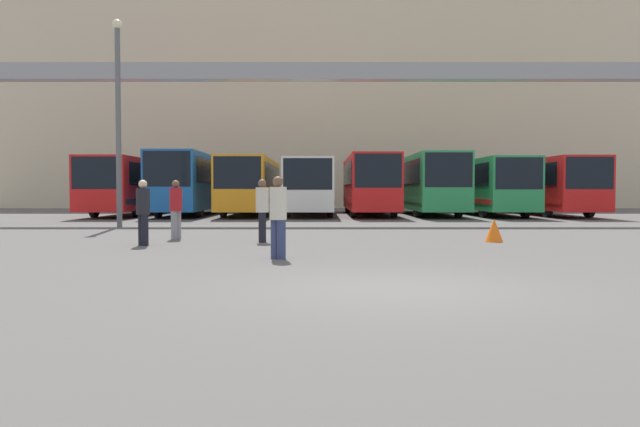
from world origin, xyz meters
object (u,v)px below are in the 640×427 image
(bus_slot_0, at_px, (136,183))
(bus_slot_3, at_px, (311,184))
(bus_slot_2, at_px, (252,183))
(pedestrian_mid_left, at_px, (144,211))
(bus_slot_7, at_px, (547,183))
(traffic_cone, at_px, (495,230))
(pedestrian_near_center, at_px, (279,215))
(pedestrian_near_right, at_px, (263,209))
(bus_slot_1, at_px, (192,181))
(bus_slot_4, at_px, (370,182))
(pedestrian_mid_right, at_px, (177,208))
(bus_slot_6, at_px, (490,184))
(lamp_post, at_px, (119,114))
(bus_slot_5, at_px, (428,182))

(bus_slot_0, xyz_separation_m, bus_slot_3, (9.91, -0.45, -0.05))
(bus_slot_2, height_order, pedestrian_mid_left, bus_slot_2)
(bus_slot_7, xyz_separation_m, traffic_cone, (-7.93, -18.07, -1.45))
(pedestrian_near_center, distance_m, pedestrian_near_right, 4.13)
(bus_slot_1, relative_size, bus_slot_4, 0.98)
(bus_slot_0, bearing_deg, bus_slot_1, -10.79)
(bus_slot_2, bearing_deg, pedestrian_near_center, -82.32)
(bus_slot_2, relative_size, pedestrian_near_center, 7.02)
(pedestrian_mid_right, bearing_deg, bus_slot_4, 6.80)
(bus_slot_0, relative_size, pedestrian_mid_right, 7.36)
(bus_slot_4, bearing_deg, pedestrian_near_right, -103.27)
(bus_slot_1, height_order, bus_slot_7, bus_slot_1)
(bus_slot_1, height_order, bus_slot_2, bus_slot_1)
(bus_slot_7, relative_size, pedestrian_near_center, 6.74)
(pedestrian_near_right, bearing_deg, pedestrian_mid_left, 111.10)
(bus_slot_1, distance_m, bus_slot_3, 6.61)
(bus_slot_2, relative_size, pedestrian_near_right, 6.98)
(pedestrian_mid_left, relative_size, pedestrian_near_right, 0.98)
(bus_slot_7, distance_m, pedestrian_mid_left, 25.71)
(bus_slot_7, xyz_separation_m, pedestrian_mid_left, (-17.10, -19.18, -0.89))
(bus_slot_2, height_order, bus_slot_4, bus_slot_4)
(bus_slot_2, xyz_separation_m, pedestrian_mid_right, (-0.24, -17.33, -0.89))
(bus_slot_0, height_order, bus_slot_7, bus_slot_0)
(pedestrian_mid_left, bearing_deg, bus_slot_7, 94.42)
(bus_slot_6, xyz_separation_m, traffic_cone, (-4.63, -17.61, -1.44))
(bus_slot_7, bearing_deg, pedestrian_mid_right, -134.44)
(bus_slot_3, distance_m, pedestrian_mid_right, 17.55)
(bus_slot_1, relative_size, bus_slot_2, 0.94)
(bus_slot_6, bearing_deg, bus_slot_2, 176.97)
(bus_slot_0, bearing_deg, traffic_cone, -50.75)
(bus_slot_0, distance_m, pedestrian_mid_left, 20.63)
(bus_slot_2, height_order, pedestrian_mid_right, bus_slot_2)
(pedestrian_mid_right, bearing_deg, bus_slot_6, -10.35)
(bus_slot_7, height_order, pedestrian_mid_left, bus_slot_7)
(bus_slot_1, height_order, pedestrian_near_center, bus_slot_1)
(bus_slot_3, bearing_deg, traffic_cone, -73.77)
(pedestrian_near_center, bearing_deg, traffic_cone, -108.91)
(bus_slot_7, relative_size, traffic_cone, 18.08)
(pedestrian_near_center, xyz_separation_m, traffic_cone, (5.56, 4.15, -0.58))
(bus_slot_7, distance_m, pedestrian_near_center, 26.01)
(bus_slot_2, bearing_deg, pedestrian_mid_left, -91.71)
(pedestrian_near_right, bearing_deg, bus_slot_4, -11.69)
(pedestrian_mid_right, height_order, pedestrian_near_center, same)
(bus_slot_4, distance_m, lamp_post, 15.50)
(bus_slot_4, bearing_deg, pedestrian_mid_left, -110.55)
(bus_slot_3, height_order, pedestrian_near_center, bus_slot_3)
(pedestrian_mid_left, bearing_deg, bus_slot_5, 107.85)
(traffic_cone, xyz_separation_m, lamp_post, (-12.31, 6.77, 3.94))
(bus_slot_3, distance_m, lamp_post, 13.61)
(bus_slot_0, bearing_deg, bus_slot_7, -1.31)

